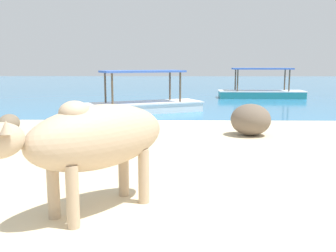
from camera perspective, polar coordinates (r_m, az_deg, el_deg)
The scene contains 8 objects.
sand_beach at distance 3.41m, azimuth 3.61°, elevation -17.30°, with size 18.00×14.00×0.04m, color beige.
water_surface at distance 25.09m, azimuth 1.62°, elevation 5.85°, with size 60.00×36.00×0.03m, color teal.
cow at distance 3.90m, azimuth -10.74°, elevation -1.82°, with size 1.68×1.80×1.16m.
deck_chair_far at distance 6.16m, azimuth -11.76°, elevation -1.33°, with size 0.93×0.90×0.68m.
shore_rock_large at distance 8.21m, azimuth 12.10°, elevation 0.92°, with size 0.83×0.76×0.66m, color #6B5B4C.
shore_rock_medium at distance 9.09m, azimuth -22.42°, elevation 0.39°, with size 0.58×0.42×0.40m, color #756651.
boat_teal at distance 17.28m, azimuth 13.59°, elevation 4.95°, with size 3.70×1.25×1.29m.
boat_white at distance 11.94m, azimuth -3.69°, elevation 3.32°, with size 3.81×2.62×1.29m.
Camera 1 is at (-0.14, -3.04, 1.55)m, focal length 41.30 mm.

